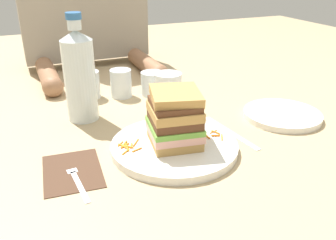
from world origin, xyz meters
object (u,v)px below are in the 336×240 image
juice_glass (168,93)px  water_bottle (80,75)px  empty_tumbler_0 (121,83)px  empty_tumbler_1 (153,83)px  knife (232,133)px  main_plate (173,145)px  side_plate (282,115)px  fork (75,176)px  napkin_dark (73,172)px  diner_across (85,6)px  sandwich (174,118)px  empty_tumbler_2 (89,85)px

juice_glass → water_bottle: size_ratio=0.37×
water_bottle → empty_tumbler_0: size_ratio=3.24×
empty_tumbler_0 → empty_tumbler_1: bearing=-12.9°
knife → empty_tumbler_1: empty_tumbler_1 is taller
main_plate → empty_tumbler_1: size_ratio=3.92×
side_plate → empty_tumbler_1: bearing=130.0°
fork → juice_glass: 0.40m
main_plate → fork: size_ratio=1.66×
napkin_dark → diner_across: (0.19, 0.74, 0.22)m
napkin_dark → empty_tumbler_0: bearing=60.4°
sandwich → main_plate: bearing=-152.7°
juice_glass → diner_across: (-0.11, 0.51, 0.18)m
knife → diner_across: bearing=104.5°
empty_tumbler_2 → knife: bearing=-55.3°
sandwich → water_bottle: size_ratio=0.49×
sandwich → side_plate: (0.33, 0.04, -0.07)m
water_bottle → empty_tumbler_2: size_ratio=3.36×
water_bottle → empty_tumbler_1: size_ratio=3.81×
knife → empty_tumbler_2: 0.46m
fork → empty_tumbler_1: size_ratio=2.36×
sandwich → juice_glass: 0.24m
main_plate → napkin_dark: bearing=-177.9°
fork → juice_glass: size_ratio=1.69×
sandwich → empty_tumbler_1: sandwich is taller
empty_tumbler_2 → empty_tumbler_1: bearing=-15.7°
fork → empty_tumbler_0: empty_tumbler_0 is taller
fork → water_bottle: size_ratio=0.62×
empty_tumbler_2 → diner_across: 0.40m
main_plate → empty_tumbler_2: (-0.10, 0.39, 0.03)m
empty_tumbler_2 → sandwich: bearing=-75.2°
main_plate → empty_tumbler_0: empty_tumbler_0 is taller
fork → empty_tumbler_0: (0.21, 0.39, 0.04)m
sandwich → diner_across: (-0.03, 0.73, 0.15)m
sandwich → empty_tumbler_2: size_ratio=1.64×
empty_tumbler_1 → side_plate: 0.39m
napkin_dark → empty_tumbler_0: 0.43m
sandwich → water_bottle: 0.29m
main_plate → sandwich: bearing=27.3°
main_plate → side_plate: 0.33m
knife → diner_across: (-0.19, 0.72, 0.22)m
empty_tumbler_0 → fork: bearing=-118.0°
fork → knife: fork is taller
napkin_dark → water_bottle: (0.07, 0.25, 0.12)m
sandwich → empty_tumbler_1: bearing=76.6°
water_bottle → empty_tumbler_2: bearing=72.7°
empty_tumbler_1 → diner_across: 0.45m
empty_tumbler_1 → sandwich: bearing=-103.4°
empty_tumbler_1 → side_plate: bearing=-50.0°
fork → water_bottle: 0.30m
napkin_dark → knife: (0.38, 0.02, 0.00)m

